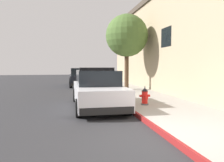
{
  "coord_description": "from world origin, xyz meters",
  "views": [
    {
      "loc": [
        -2.34,
        -4.66,
        1.75
      ],
      "look_at": [
        -0.2,
        6.01,
        1.0
      ],
      "focal_mm": 35.26,
      "sensor_mm": 36.0,
      "label": 1
    }
  ],
  "objects_px": {
    "police_cruiser": "(97,90)",
    "fire_hydrant": "(145,96)",
    "parked_car_silver_ahead": "(80,77)",
    "street_tree": "(127,36)"
  },
  "relations": [
    {
      "from": "police_cruiser",
      "to": "fire_hydrant",
      "type": "relative_size",
      "value": 6.37
    },
    {
      "from": "parked_car_silver_ahead",
      "to": "fire_hydrant",
      "type": "xyz_separation_m",
      "value": [
        2.01,
        -10.85,
        -0.23
      ]
    },
    {
      "from": "police_cruiser",
      "to": "fire_hydrant",
      "type": "bearing_deg",
      "value": -21.25
    },
    {
      "from": "parked_car_silver_ahead",
      "to": "street_tree",
      "type": "height_order",
      "value": "street_tree"
    },
    {
      "from": "police_cruiser",
      "to": "street_tree",
      "type": "bearing_deg",
      "value": 62.33
    },
    {
      "from": "police_cruiser",
      "to": "parked_car_silver_ahead",
      "type": "height_order",
      "value": "police_cruiser"
    },
    {
      "from": "fire_hydrant",
      "to": "street_tree",
      "type": "relative_size",
      "value": 0.15
    },
    {
      "from": "fire_hydrant",
      "to": "street_tree",
      "type": "distance_m",
      "value": 6.68
    },
    {
      "from": "parked_car_silver_ahead",
      "to": "police_cruiser",
      "type": "bearing_deg",
      "value": -89.21
    },
    {
      "from": "street_tree",
      "to": "parked_car_silver_ahead",
      "type": "bearing_deg",
      "value": 118.95
    }
  ]
}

